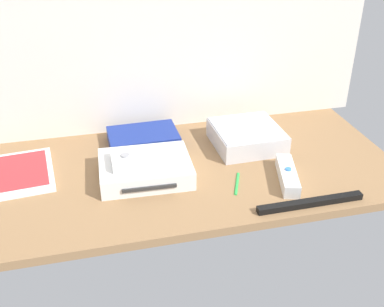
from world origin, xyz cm
name	(u,v)px	position (x,y,z in cm)	size (l,w,h in cm)	color
ground_plane	(192,171)	(0.00, 0.00, -1.00)	(100.00, 48.00, 2.00)	#936D47
back_wall	(169,11)	(0.00, 24.60, 32.00)	(110.00, 1.20, 64.00)	silver
game_console	(145,169)	(-11.53, -1.40, 2.20)	(21.61, 17.14, 4.40)	white
mini_computer	(247,136)	(16.65, 7.85, 2.64)	(17.43, 17.43, 5.30)	silver
game_case	(23,173)	(-39.54, 6.04, 0.76)	(15.31, 20.18, 1.56)	white
network_router	(143,138)	(-9.64, 14.99, 1.70)	(18.25, 12.67, 3.40)	navy
remote_wand	(288,175)	(20.05, -10.82, 1.51)	(7.38, 15.23, 3.40)	white
remote_classic_pad	(143,158)	(-11.98, -1.70, 5.41)	(14.45, 8.09, 2.40)	white
sensor_bar	(310,203)	(20.95, -20.94, 0.70)	(24.00, 1.80, 1.40)	black
stylus_pen	(237,183)	(8.33, -9.40, 0.35)	(0.70, 0.70, 9.00)	green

